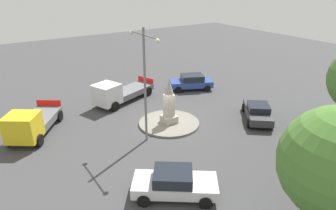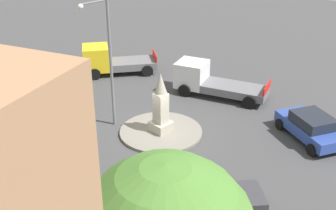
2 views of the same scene
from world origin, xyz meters
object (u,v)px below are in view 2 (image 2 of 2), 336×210
at_px(car_white_parked_left, 5,138).
at_px(car_blue_near_island, 311,126).
at_px(truck_yellow_waiting, 110,60).
at_px(truck_white_passing, 210,81).
at_px(monument, 161,106).
at_px(streetlamp, 110,48).
at_px(car_dark_grey_far_side, 211,199).

height_order(car_white_parked_left, car_blue_near_island, car_blue_near_island).
distance_m(car_blue_near_island, truck_yellow_waiting, 15.50).
xyz_separation_m(car_white_parked_left, truck_yellow_waiting, (10.63, 4.85, 0.28)).
height_order(car_blue_near_island, truck_yellow_waiting, truck_yellow_waiting).
distance_m(truck_white_passing, truck_yellow_waiting, 8.04).
height_order(monument, car_white_parked_left, monument).
xyz_separation_m(streetlamp, car_white_parked_left, (-5.82, 1.67, -3.92)).
bearing_deg(truck_white_passing, car_dark_grey_far_side, -139.61).
relative_size(car_blue_near_island, car_dark_grey_far_side, 1.03).
height_order(streetlamp, car_blue_near_island, streetlamp).
distance_m(car_white_parked_left, truck_yellow_waiting, 11.69).
xyz_separation_m(car_dark_grey_far_side, truck_yellow_waiting, (6.78, 15.45, 0.33)).
distance_m(car_blue_near_island, truck_white_passing, 7.73).
xyz_separation_m(monument, car_dark_grey_far_side, (-3.17, -6.27, -0.97)).
bearing_deg(streetlamp, car_white_parked_left, 164.03).
bearing_deg(car_white_parked_left, car_blue_near_island, -40.49).
xyz_separation_m(monument, truck_yellow_waiting, (3.61, 9.19, -0.64)).
relative_size(car_white_parked_left, truck_yellow_waiting, 0.83).
relative_size(monument, streetlamp, 0.45).
bearing_deg(streetlamp, truck_white_passing, -9.34).
bearing_deg(car_dark_grey_far_side, streetlamp, 77.55).
distance_m(streetlamp, truck_yellow_waiting, 8.88).
distance_m(car_dark_grey_far_side, truck_white_passing, 11.98).
bearing_deg(monument, car_dark_grey_far_side, -116.85).
xyz_separation_m(streetlamp, truck_yellow_waiting, (4.81, 6.52, -3.64)).
xyz_separation_m(car_dark_grey_far_side, truck_white_passing, (9.12, 7.76, 0.29)).
xyz_separation_m(monument, streetlamp, (-1.20, 2.67, 3.00)).
bearing_deg(truck_yellow_waiting, truck_white_passing, -73.10).
bearing_deg(truck_yellow_waiting, car_blue_near_island, -83.63).
height_order(monument, car_blue_near_island, monument).
distance_m(streetlamp, car_dark_grey_far_side, 9.97).
bearing_deg(monument, car_blue_near_island, -49.39).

